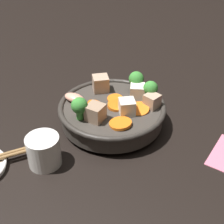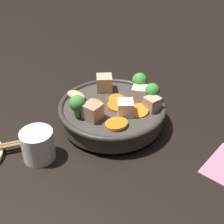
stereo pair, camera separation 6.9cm
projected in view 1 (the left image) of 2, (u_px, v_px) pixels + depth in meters
ground_plane at (112, 124)px, 0.71m from camera, size 3.00×3.00×0.00m
stirfry_bowl at (112, 110)px, 0.69m from camera, size 0.24×0.24×0.10m
tea_cup at (44, 151)px, 0.59m from camera, size 0.06×0.06×0.06m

